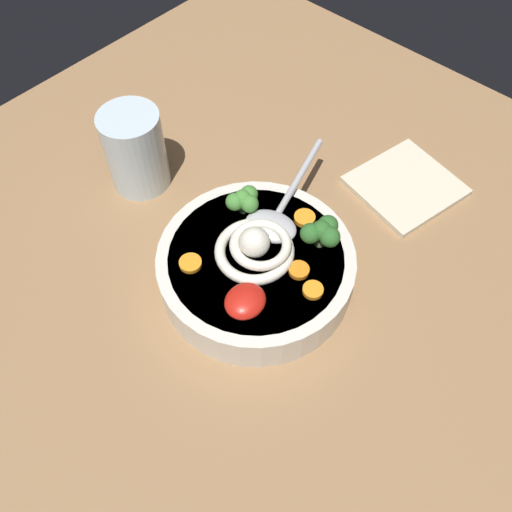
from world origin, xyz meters
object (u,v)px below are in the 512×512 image
object	(u,v)px
noodle_pile	(256,247)
soup_spoon	(276,218)
soup_bowl	(256,268)
folded_napkin	(405,186)
drinking_glass	(135,150)

from	to	relation	value
noodle_pile	soup_spoon	world-z (taller)	noodle_pile
soup_bowl	folded_napkin	distance (cm)	24.25
soup_bowl	drinking_glass	size ratio (longest dim) A/B	2.05
noodle_pile	soup_spoon	distance (cm)	4.98
soup_spoon	folded_napkin	world-z (taller)	soup_spoon
noodle_pile	drinking_glass	world-z (taller)	drinking_glass
soup_bowl	soup_spoon	world-z (taller)	soup_spoon
soup_bowl	drinking_glass	xyz separation A→B (cm)	(1.41, 21.66, 2.93)
soup_bowl	drinking_glass	bearing A→B (deg)	86.29
soup_bowl	folded_napkin	world-z (taller)	soup_bowl
soup_bowl	soup_spoon	distance (cm)	6.08
soup_spoon	folded_napkin	bearing A→B (deg)	-36.08
noodle_pile	drinking_glass	bearing A→B (deg)	86.89
soup_bowl	folded_napkin	xyz separation A→B (cm)	(23.66, -4.87, -2.04)
soup_bowl	noodle_pile	size ratio (longest dim) A/B	2.29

